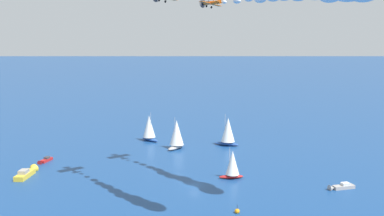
{
  "coord_description": "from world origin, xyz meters",
  "views": [
    {
      "loc": [
        -38.45,
        -101.34,
        36.96
      ],
      "look_at": [
        -0.3,
        0.76,
        19.98
      ],
      "focal_mm": 41.01,
      "sensor_mm": 36.0,
      "label": 1
    }
  ],
  "objects_px": {
    "motorboat_offshore": "(45,161)",
    "biplane_wingman": "(211,2)",
    "sailboat_near_centre": "(177,134)",
    "sailboat_far_port": "(149,128)",
    "sailboat_far_stbd": "(228,131)",
    "motorboat_mid_cluster": "(340,187)",
    "motorboat_ahead": "(27,173)",
    "marker_buoy": "(237,211)",
    "sailboat_trailing": "(232,164)"
  },
  "relations": [
    {
      "from": "sailboat_trailing",
      "to": "marker_buoy",
      "type": "relative_size",
      "value": 4.07
    },
    {
      "from": "biplane_wingman",
      "to": "marker_buoy",
      "type": "bearing_deg",
      "value": -100.38
    },
    {
      "from": "sailboat_far_port",
      "to": "motorboat_mid_cluster",
      "type": "xyz_separation_m",
      "value": [
        31.02,
        -68.36,
        -4.34
      ]
    },
    {
      "from": "sailboat_near_centre",
      "to": "sailboat_far_port",
      "type": "xyz_separation_m",
      "value": [
        -5.68,
        14.89,
        -0.22
      ]
    },
    {
      "from": "sailboat_far_stbd",
      "to": "motorboat_mid_cluster",
      "type": "height_order",
      "value": "sailboat_far_stbd"
    },
    {
      "from": "sailboat_near_centre",
      "to": "motorboat_offshore",
      "type": "relative_size",
      "value": 1.92
    },
    {
      "from": "sailboat_far_stbd",
      "to": "marker_buoy",
      "type": "bearing_deg",
      "value": -113.19
    },
    {
      "from": "motorboat_offshore",
      "to": "sailboat_near_centre",
      "type": "bearing_deg",
      "value": 2.3
    },
    {
      "from": "motorboat_offshore",
      "to": "motorboat_ahead",
      "type": "xyz_separation_m",
      "value": [
        -5.06,
        -12.63,
        0.32
      ]
    },
    {
      "from": "sailboat_trailing",
      "to": "biplane_wingman",
      "type": "xyz_separation_m",
      "value": [
        -4.44,
        5.14,
        42.77
      ]
    },
    {
      "from": "sailboat_far_port",
      "to": "biplane_wingman",
      "type": "distance_m",
      "value": 62.31
    },
    {
      "from": "sailboat_near_centre",
      "to": "marker_buoy",
      "type": "bearing_deg",
      "value": -95.61
    },
    {
      "from": "sailboat_near_centre",
      "to": "sailboat_far_stbd",
      "type": "relative_size",
      "value": 1.0
    },
    {
      "from": "sailboat_far_port",
      "to": "motorboat_mid_cluster",
      "type": "relative_size",
      "value": 1.53
    },
    {
      "from": "sailboat_near_centre",
      "to": "motorboat_mid_cluster",
      "type": "xyz_separation_m",
      "value": [
        25.34,
        -53.46,
        -4.56
      ]
    },
    {
      "from": "motorboat_mid_cluster",
      "to": "biplane_wingman",
      "type": "distance_m",
      "value": 57.53
    },
    {
      "from": "sailboat_near_centre",
      "to": "sailboat_far_port",
      "type": "bearing_deg",
      "value": 110.88
    },
    {
      "from": "sailboat_far_port",
      "to": "biplane_wingman",
      "type": "xyz_separation_m",
      "value": [
        4.94,
        -45.96,
        41.79
      ]
    },
    {
      "from": "sailboat_trailing",
      "to": "sailboat_far_stbd",
      "type": "bearing_deg",
      "value": 66.78
    },
    {
      "from": "marker_buoy",
      "to": "sailboat_far_stbd",
      "type": "bearing_deg",
      "value": 66.81
    },
    {
      "from": "motorboat_ahead",
      "to": "biplane_wingman",
      "type": "bearing_deg",
      "value": -19.4
    },
    {
      "from": "marker_buoy",
      "to": "motorboat_offshore",
      "type": "bearing_deg",
      "value": 123.5
    },
    {
      "from": "sailboat_far_stbd",
      "to": "biplane_wingman",
      "type": "distance_m",
      "value": 54.18
    },
    {
      "from": "motorboat_ahead",
      "to": "biplane_wingman",
      "type": "relative_size",
      "value": 1.41
    },
    {
      "from": "sailboat_trailing",
      "to": "biplane_wingman",
      "type": "bearing_deg",
      "value": 130.88
    },
    {
      "from": "biplane_wingman",
      "to": "sailboat_far_stbd",
      "type": "bearing_deg",
      "value": 56.65
    },
    {
      "from": "sailboat_far_port",
      "to": "motorboat_mid_cluster",
      "type": "bearing_deg",
      "value": -65.59
    },
    {
      "from": "sailboat_far_port",
      "to": "motorboat_offshore",
      "type": "bearing_deg",
      "value": -156.05
    },
    {
      "from": "motorboat_ahead",
      "to": "sailboat_near_centre",
      "type": "bearing_deg",
      "value": 16.6
    },
    {
      "from": "sailboat_near_centre",
      "to": "biplane_wingman",
      "type": "bearing_deg",
      "value": -91.37
    },
    {
      "from": "sailboat_far_stbd",
      "to": "marker_buoy",
      "type": "xyz_separation_m",
      "value": [
        -24.08,
        -56.19,
        -4.72
      ]
    },
    {
      "from": "sailboat_far_stbd",
      "to": "motorboat_ahead",
      "type": "bearing_deg",
      "value": -169.51
    },
    {
      "from": "sailboat_near_centre",
      "to": "sailboat_trailing",
      "type": "distance_m",
      "value": 36.41
    },
    {
      "from": "motorboat_offshore",
      "to": "motorboat_ahead",
      "type": "relative_size",
      "value": 0.56
    },
    {
      "from": "motorboat_ahead",
      "to": "motorboat_offshore",
      "type": "bearing_deg",
      "value": 68.16
    },
    {
      "from": "marker_buoy",
      "to": "biplane_wingman",
      "type": "distance_m",
      "value": 53.89
    },
    {
      "from": "sailboat_far_stbd",
      "to": "motorboat_offshore",
      "type": "bearing_deg",
      "value": 179.71
    },
    {
      "from": "marker_buoy",
      "to": "biplane_wingman",
      "type": "relative_size",
      "value": 0.29
    },
    {
      "from": "motorboat_offshore",
      "to": "marker_buoy",
      "type": "xyz_separation_m",
      "value": [
        37.39,
        -56.49,
        -0.08
      ]
    },
    {
      "from": "sailboat_near_centre",
      "to": "motorboat_mid_cluster",
      "type": "relative_size",
      "value": 1.6
    },
    {
      "from": "sailboat_far_port",
      "to": "sailboat_far_stbd",
      "type": "height_order",
      "value": "sailboat_far_stbd"
    },
    {
      "from": "motorboat_ahead",
      "to": "marker_buoy",
      "type": "bearing_deg",
      "value": -45.94
    },
    {
      "from": "sailboat_near_centre",
      "to": "motorboat_mid_cluster",
      "type": "bearing_deg",
      "value": -64.64
    },
    {
      "from": "motorboat_ahead",
      "to": "sailboat_far_stbd",
      "type": "bearing_deg",
      "value": 10.49
    },
    {
      "from": "sailboat_near_centre",
      "to": "motorboat_ahead",
      "type": "distance_m",
      "value": 50.45
    },
    {
      "from": "sailboat_near_centre",
      "to": "motorboat_offshore",
      "type": "xyz_separation_m",
      "value": [
        -43.11,
        -1.73,
        -4.62
      ]
    },
    {
      "from": "motorboat_offshore",
      "to": "biplane_wingman",
      "type": "distance_m",
      "value": 69.21
    },
    {
      "from": "sailboat_far_stbd",
      "to": "sailboat_far_port",
      "type": "bearing_deg",
      "value": 144.85
    },
    {
      "from": "sailboat_trailing",
      "to": "motorboat_ahead",
      "type": "relative_size",
      "value": 0.83
    },
    {
      "from": "sailboat_far_stbd",
      "to": "sailboat_trailing",
      "type": "xyz_separation_m",
      "value": [
        -14.66,
        -34.16,
        -1.21
      ]
    }
  ]
}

